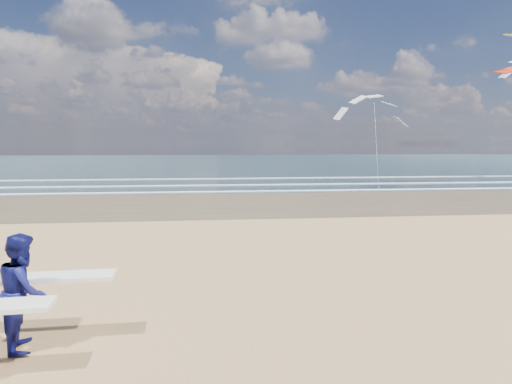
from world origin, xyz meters
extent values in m
cube|color=#473926|center=(20.00, 18.00, 0.01)|extent=(220.00, 12.00, 0.01)
cube|color=#182F36|center=(20.00, 72.00, 0.01)|extent=(220.00, 100.00, 0.02)
cube|color=white|center=(20.00, 22.80, 0.05)|extent=(220.00, 0.50, 0.05)
cube|color=white|center=(20.00, 27.50, 0.05)|extent=(220.00, 0.50, 0.05)
cube|color=white|center=(20.00, 34.00, 0.05)|extent=(220.00, 0.50, 0.05)
imported|color=#0E1150|center=(0.19, 0.42, 0.90)|extent=(0.88, 1.02, 1.80)
cube|color=white|center=(0.39, 0.77, 1.00)|extent=(2.22, 0.59, 0.07)
cube|color=slate|center=(15.52, 24.53, 0.05)|extent=(0.12, 0.12, 0.10)
camera|label=1|loc=(2.96, -6.78, 3.16)|focal=32.00mm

